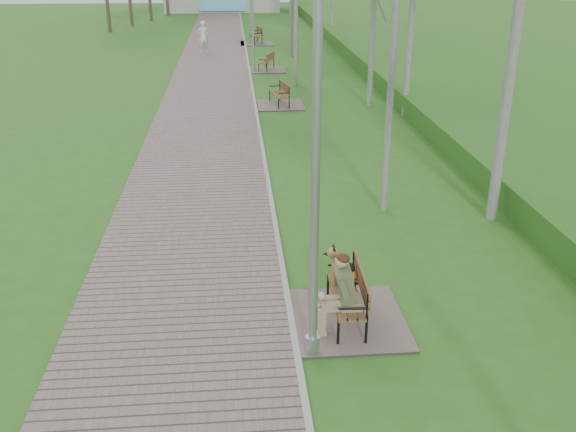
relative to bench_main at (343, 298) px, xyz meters
name	(u,v)px	position (x,y,z in m)	size (l,w,h in m)	color
ground	(285,283)	(-0.80, 1.34, -0.43)	(120.00, 120.00, 0.00)	#2E5F1B
walkway	(212,68)	(-2.55, 22.84, -0.41)	(3.50, 67.00, 0.04)	#6E5D59
kerb	(249,67)	(-0.80, 22.84, -0.41)	(0.10, 67.00, 0.05)	#999993
embankment	(502,69)	(11.20, 21.34, -0.43)	(14.00, 70.00, 1.60)	#387426
bench_main	(343,298)	(0.00, 0.00, 0.00)	(1.77, 1.96, 1.54)	#6E5D59
bench_second	(279,101)	(0.09, 14.77, -0.24)	(1.68, 1.87, 1.03)	#6E5D59
bench_third	(267,66)	(0.01, 22.02, -0.24)	(1.66, 1.85, 1.02)	#6E5D59
bench_far	(256,40)	(-0.13, 30.94, -0.21)	(1.92, 2.13, 1.18)	#6E5D59
lamp_post_near	(315,192)	(-0.58, -0.82, 2.08)	(0.21, 0.21, 5.37)	#989A9F
lamp_post_second	(253,25)	(-0.60, 21.80, 1.65)	(0.17, 0.17, 4.46)	#989A9F
lamp_post_third	(251,0)	(-0.40, 31.00, 2.06)	(0.21, 0.21, 5.33)	#989A9F
pedestrian_near	(203,37)	(-3.13, 27.81, 0.42)	(0.62, 0.41, 1.69)	silver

